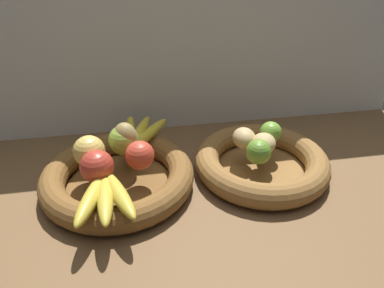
{
  "coord_description": "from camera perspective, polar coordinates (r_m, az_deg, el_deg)",
  "views": [
    {
      "loc": [
        -12.59,
        -67.44,
        52.25
      ],
      "look_at": [
        -0.64,
        1.0,
        9.96
      ],
      "focal_mm": 32.86,
      "sensor_mm": 36.0,
      "label": 1
    }
  ],
  "objects": [
    {
      "name": "ground_plane",
      "position": [
        0.87,
        0.53,
        -6.75
      ],
      "size": [
        140.0,
        90.0,
        3.0
      ],
      "primitive_type": "cube",
      "color": "brown"
    },
    {
      "name": "banana_bunch_front",
      "position": [
        0.72,
        -13.89,
        -8.02
      ],
      "size": [
        13.35,
        18.26,
        3.18
      ],
      "color": "gold",
      "rests_on": "fruit_bowl_left"
    },
    {
      "name": "potato_large",
      "position": [
        0.87,
        11.56,
        0.12
      ],
      "size": [
        7.55,
        8.0,
        4.73
      ],
      "primitive_type": "ellipsoid",
      "rotation": [
        0.0,
        0.0,
        4.39
      ],
      "color": "tan",
      "rests_on": "fruit_bowl_right"
    },
    {
      "name": "fruit_bowl_left",
      "position": [
        0.85,
        -11.88,
        -5.21
      ],
      "size": [
        35.79,
        35.79,
        5.96
      ],
      "color": "brown",
      "rests_on": "ground_plane"
    },
    {
      "name": "lime_far",
      "position": [
        0.91,
        12.64,
        1.88
      ],
      "size": [
        5.47,
        5.47,
        5.47
      ],
      "primitive_type": "sphere",
      "color": "#6B9E33",
      "rests_on": "fruit_bowl_right"
    },
    {
      "name": "apple_golden_left",
      "position": [
        0.83,
        -16.34,
        -1.12
      ],
      "size": [
        7.23,
        7.23,
        7.23
      ],
      "primitive_type": "sphere",
      "color": "#DBB756",
      "rests_on": "fruit_bowl_left"
    },
    {
      "name": "apple_green_back",
      "position": [
        0.85,
        -11.0,
        0.63
      ],
      "size": [
        7.33,
        7.33,
        7.33
      ],
      "primitive_type": "sphere",
      "color": "#8CAD3D",
      "rests_on": "fruit_bowl_left"
    },
    {
      "name": "pear_brown",
      "position": [
        0.85,
        -10.75,
        0.86
      ],
      "size": [
        8.37,
        8.49,
        8.16
      ],
      "primitive_type": "ellipsoid",
      "rotation": [
        0.0,
        0.0,
        0.66
      ],
      "color": "olive",
      "rests_on": "fruit_bowl_left"
    },
    {
      "name": "apple_red_right",
      "position": [
        0.79,
        -8.47,
        -1.81
      ],
      "size": [
        6.61,
        6.61,
        6.61
      ],
      "primitive_type": "sphere",
      "color": "#CC422D",
      "rests_on": "fruit_bowl_left"
    },
    {
      "name": "back_wall",
      "position": [
        1.01,
        -2.58,
        17.16
      ],
      "size": [
        140.0,
        3.0,
        55.0
      ],
      "color": "silver",
      "rests_on": "ground_plane"
    },
    {
      "name": "potato_oblong",
      "position": [
        0.88,
        8.45,
        0.97
      ],
      "size": [
        5.87,
        6.82,
        4.92
      ],
      "primitive_type": "ellipsoid",
      "rotation": [
        0.0,
        0.0,
        4.68
      ],
      "color": "tan",
      "rests_on": "fruit_bowl_right"
    },
    {
      "name": "lime_near",
      "position": [
        0.82,
        10.74,
        -1.25
      ],
      "size": [
        5.88,
        5.88,
        5.88
      ],
      "primitive_type": "sphere",
      "color": "olive",
      "rests_on": "fruit_bowl_right"
    },
    {
      "name": "fruit_bowl_right",
      "position": [
        0.89,
        11.19,
        -2.91
      ],
      "size": [
        33.21,
        33.21,
        5.96
      ],
      "color": "brown",
      "rests_on": "ground_plane"
    },
    {
      "name": "banana_bunch_back",
      "position": [
        0.92,
        -8.59,
        1.68
      ],
      "size": [
        12.94,
        19.27,
        2.74
      ],
      "color": "gold",
      "rests_on": "fruit_bowl_left"
    },
    {
      "name": "apple_red_front",
      "position": [
        0.77,
        -15.17,
        -3.53
      ],
      "size": [
        7.23,
        7.23,
        7.23
      ],
      "primitive_type": "sphere",
      "color": "#B73828",
      "rests_on": "fruit_bowl_left"
    }
  ]
}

